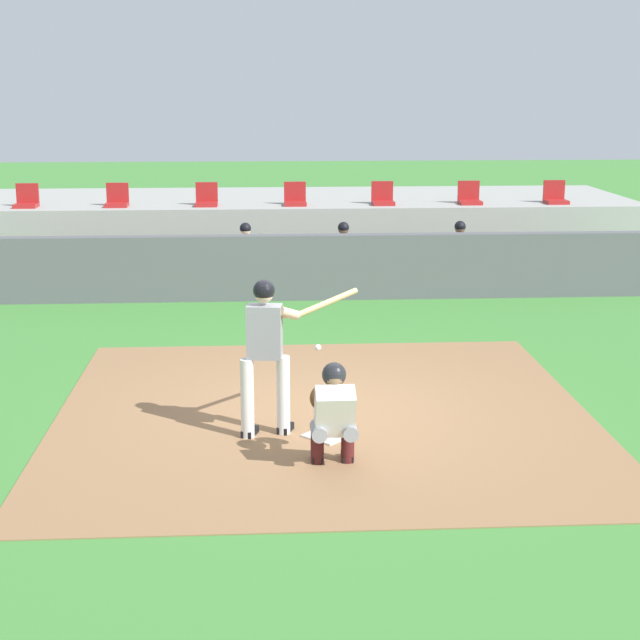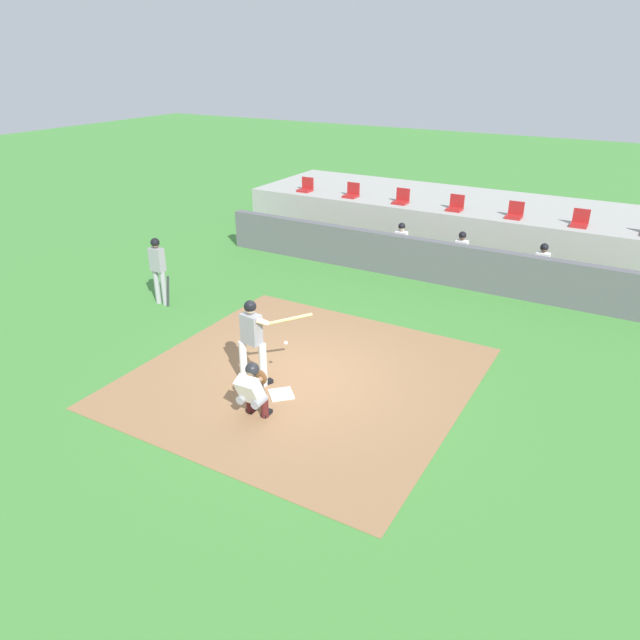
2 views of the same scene
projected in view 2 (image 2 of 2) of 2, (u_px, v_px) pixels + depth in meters
name	position (u px, v px, depth m)	size (l,w,h in m)	color
ground_plane	(303.00, 377.00, 11.97)	(80.00, 80.00, 0.00)	#428438
dirt_infield	(303.00, 377.00, 11.97)	(6.40, 6.40, 0.01)	#936B47
home_plate	(281.00, 394.00, 11.33)	(0.44, 0.44, 0.02)	white
batter_at_plate	(253.00, 338.00, 11.28)	(1.37, 0.68, 1.80)	silver
catcher_crouched	(253.00, 388.00, 10.41)	(0.49, 1.58, 1.13)	gray
on_deck_batter	(158.00, 267.00, 14.98)	(0.58, 0.23, 1.79)	#99999E
dugout_wall	(421.00, 259.00, 16.84)	(13.00, 0.30, 1.20)	#59595E
dugout_bench	(432.00, 262.00, 17.78)	(11.80, 0.44, 0.45)	olive
dugout_player_0	(399.00, 244.00, 17.93)	(0.49, 0.70, 1.30)	#939399
dugout_player_1	(459.00, 253.00, 17.08)	(0.49, 0.70, 1.30)	#939399
dugout_player_2	(540.00, 267.00, 16.05)	(0.49, 0.70, 1.30)	#939399
stands_platform	(467.00, 221.00, 20.26)	(15.00, 4.40, 1.40)	#9E9E99
stadium_seat_0	(306.00, 187.00, 21.23)	(0.46, 0.46, 0.48)	#A51E1E
stadium_seat_1	(352.00, 193.00, 20.39)	(0.46, 0.46, 0.48)	#A51E1E
stadium_seat_2	(401.00, 199.00, 19.55)	(0.46, 0.46, 0.48)	#A51E1E
stadium_seat_3	(456.00, 206.00, 18.71)	(0.46, 0.46, 0.48)	#A51E1E
stadium_seat_4	(515.00, 213.00, 17.87)	(0.46, 0.46, 0.48)	#A51E1E
stadium_seat_5	(580.00, 221.00, 17.03)	(0.46, 0.46, 0.48)	#A51E1E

